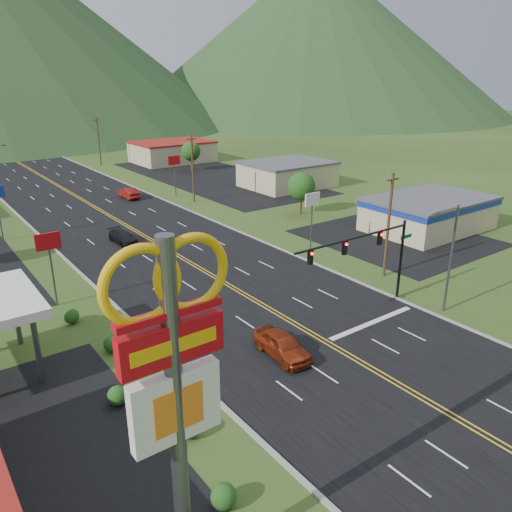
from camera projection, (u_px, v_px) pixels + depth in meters
ground at (478, 431)px, 27.33m from camera, size 500.00×500.00×0.00m
road at (478, 431)px, 27.33m from camera, size 20.00×460.00×0.04m
pylon_sign at (173, 373)px, 16.19m from camera, size 4.32×0.60×14.00m
traffic_signal at (371, 249)px, 39.69m from camera, size 13.10×0.43×7.00m
streetlight_east at (449, 252)px, 39.33m from camera, size 3.28×0.25×9.00m
building_east_near at (429, 212)px, 62.15m from camera, size 15.40×10.40×4.10m
building_east_mid at (287, 174)px, 86.00m from camera, size 14.40×11.40×4.30m
building_east_far at (172, 152)px, 110.23m from camera, size 16.40×12.40×4.50m
pole_sign_west_a at (49, 249)px, 40.51m from camera, size 2.00×0.18×6.40m
pole_sign_east_a at (312, 205)px, 54.01m from camera, size 2.00×0.18×6.40m
pole_sign_east_b at (174, 164)px, 78.23m from camera, size 2.00×0.18×6.40m
tree_east_a at (301, 186)px, 68.50m from camera, size 3.84×3.84×5.82m
tree_east_b at (191, 151)px, 99.48m from camera, size 3.84×3.84×5.82m
utility_pole_a at (388, 225)px, 46.70m from camera, size 1.60×0.28×10.00m
utility_pole_b at (193, 168)px, 74.70m from camera, size 1.60×0.28×10.00m
utility_pole_c at (99, 141)px, 104.97m from camera, size 1.60×0.28×10.00m
utility_pole_d at (47, 126)px, 135.24m from camera, size 1.60×0.28×10.00m
mountain_ne at (314, 36)px, 230.83m from camera, size 180.00×180.00×70.00m
car_red_near at (282, 345)px, 34.32m from camera, size 2.30×5.11×1.71m
car_dark_mid at (123, 237)px, 57.54m from camera, size 2.20×4.81×1.37m
car_red_far at (129, 193)px, 78.19m from camera, size 1.83×5.04×1.65m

